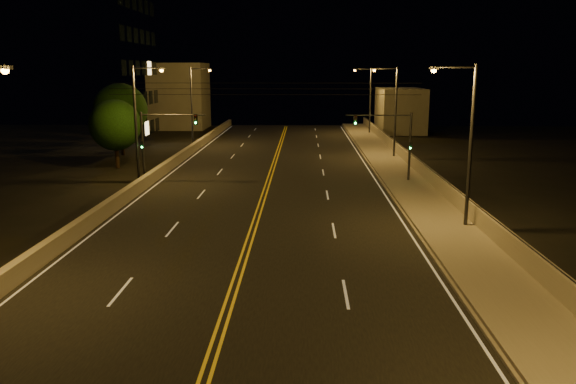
{
  "coord_description": "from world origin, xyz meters",
  "views": [
    {
      "loc": [
        2.8,
        -10.4,
        8.68
      ],
      "look_at": [
        2.0,
        18.0,
        2.5
      ],
      "focal_mm": 35.0,
      "sensor_mm": 36.0,
      "label": 1
    }
  ],
  "objects_px": {
    "building_tower": "(31,20)",
    "streetlight_5": "(139,116)",
    "streetlight_1": "(466,136)",
    "streetlight_6": "(194,101)",
    "tree_0": "(115,125)",
    "traffic_signal_left": "(156,138)",
    "tree_1": "(121,110)",
    "streetlight_2": "(393,106)",
    "traffic_signal_right": "(396,138)",
    "streetlight_3": "(368,96)"
  },
  "relations": [
    {
      "from": "traffic_signal_left",
      "to": "tree_0",
      "type": "xyz_separation_m",
      "value": [
        -5.31,
        6.38,
        0.35
      ]
    },
    {
      "from": "traffic_signal_left",
      "to": "building_tower",
      "type": "bearing_deg",
      "value": 132.02
    },
    {
      "from": "streetlight_2",
      "to": "traffic_signal_right",
      "type": "bearing_deg",
      "value": -97.25
    },
    {
      "from": "streetlight_5",
      "to": "traffic_signal_right",
      "type": "xyz_separation_m",
      "value": [
        19.85,
        0.16,
        -1.66
      ]
    },
    {
      "from": "streetlight_3",
      "to": "building_tower",
      "type": "height_order",
      "value": "building_tower"
    },
    {
      "from": "streetlight_1",
      "to": "streetlight_6",
      "type": "distance_m",
      "value": 40.95
    },
    {
      "from": "building_tower",
      "to": "streetlight_3",
      "type": "bearing_deg",
      "value": 18.36
    },
    {
      "from": "streetlight_6",
      "to": "streetlight_5",
      "type": "bearing_deg",
      "value": -90.0
    },
    {
      "from": "traffic_signal_right",
      "to": "streetlight_3",
      "type": "bearing_deg",
      "value": 87.33
    },
    {
      "from": "building_tower",
      "to": "streetlight_5",
      "type": "bearing_deg",
      "value": -50.03
    },
    {
      "from": "traffic_signal_left",
      "to": "building_tower",
      "type": "height_order",
      "value": "building_tower"
    },
    {
      "from": "streetlight_6",
      "to": "building_tower",
      "type": "relative_size",
      "value": 0.31
    },
    {
      "from": "streetlight_2",
      "to": "tree_1",
      "type": "height_order",
      "value": "streetlight_2"
    },
    {
      "from": "traffic_signal_left",
      "to": "streetlight_5",
      "type": "bearing_deg",
      "value": -172.34
    },
    {
      "from": "streetlight_5",
      "to": "traffic_signal_left",
      "type": "bearing_deg",
      "value": 7.66
    },
    {
      "from": "streetlight_6",
      "to": "tree_0",
      "type": "relative_size",
      "value": 1.46
    },
    {
      "from": "streetlight_5",
      "to": "streetlight_6",
      "type": "bearing_deg",
      "value": 90.0
    },
    {
      "from": "streetlight_2",
      "to": "traffic_signal_left",
      "type": "distance_m",
      "value": 23.83
    },
    {
      "from": "streetlight_1",
      "to": "streetlight_5",
      "type": "height_order",
      "value": "same"
    },
    {
      "from": "streetlight_6",
      "to": "building_tower",
      "type": "bearing_deg",
      "value": -177.16
    },
    {
      "from": "streetlight_6",
      "to": "tree_0",
      "type": "distance_m",
      "value": 16.11
    },
    {
      "from": "traffic_signal_right",
      "to": "tree_0",
      "type": "distance_m",
      "value": 24.81
    },
    {
      "from": "streetlight_1",
      "to": "traffic_signal_right",
      "type": "xyz_separation_m",
      "value": [
        -1.59,
        12.99,
        -1.66
      ]
    },
    {
      "from": "streetlight_1",
      "to": "building_tower",
      "type": "xyz_separation_m",
      "value": [
        -39.19,
        34.01,
        8.93
      ]
    },
    {
      "from": "streetlight_6",
      "to": "tree_1",
      "type": "relative_size",
      "value": 1.21
    },
    {
      "from": "traffic_signal_right",
      "to": "traffic_signal_left",
      "type": "height_order",
      "value": "same"
    },
    {
      "from": "traffic_signal_right",
      "to": "tree_1",
      "type": "height_order",
      "value": "tree_1"
    },
    {
      "from": "streetlight_6",
      "to": "traffic_signal_left",
      "type": "relative_size",
      "value": 1.63
    },
    {
      "from": "streetlight_5",
      "to": "traffic_signal_left",
      "type": "distance_m",
      "value": 2.05
    },
    {
      "from": "streetlight_2",
      "to": "tree_0",
      "type": "relative_size",
      "value": 1.46
    },
    {
      "from": "streetlight_2",
      "to": "tree_1",
      "type": "xyz_separation_m",
      "value": [
        -27.62,
        1.96,
        -0.54
      ]
    },
    {
      "from": "streetlight_3",
      "to": "streetlight_5",
      "type": "xyz_separation_m",
      "value": [
        -21.44,
        -34.19,
        0.0
      ]
    },
    {
      "from": "streetlight_6",
      "to": "tree_1",
      "type": "height_order",
      "value": "streetlight_6"
    },
    {
      "from": "tree_0",
      "to": "tree_1",
      "type": "distance_m",
      "value": 8.34
    },
    {
      "from": "streetlight_1",
      "to": "streetlight_3",
      "type": "bearing_deg",
      "value": 90.0
    },
    {
      "from": "streetlight_6",
      "to": "traffic_signal_right",
      "type": "distance_m",
      "value": 29.61
    },
    {
      "from": "streetlight_3",
      "to": "traffic_signal_right",
      "type": "bearing_deg",
      "value": -92.67
    },
    {
      "from": "streetlight_2",
      "to": "streetlight_3",
      "type": "relative_size",
      "value": 1.0
    },
    {
      "from": "traffic_signal_right",
      "to": "building_tower",
      "type": "xyz_separation_m",
      "value": [
        -37.61,
        21.02,
        10.59
      ]
    },
    {
      "from": "tree_1",
      "to": "streetlight_2",
      "type": "bearing_deg",
      "value": -4.06
    },
    {
      "from": "streetlight_5",
      "to": "tree_0",
      "type": "xyz_separation_m",
      "value": [
        -4.12,
        6.54,
        -1.32
      ]
    },
    {
      "from": "streetlight_2",
      "to": "building_tower",
      "type": "height_order",
      "value": "building_tower"
    },
    {
      "from": "traffic_signal_right",
      "to": "streetlight_1",
      "type": "bearing_deg",
      "value": -83.04
    },
    {
      "from": "streetlight_1",
      "to": "traffic_signal_right",
      "type": "relative_size",
      "value": 1.63
    },
    {
      "from": "streetlight_2",
      "to": "traffic_signal_right",
      "type": "relative_size",
      "value": 1.63
    },
    {
      "from": "traffic_signal_right",
      "to": "streetlight_6",
      "type": "bearing_deg",
      "value": 132.18
    },
    {
      "from": "traffic_signal_left",
      "to": "tree_1",
      "type": "distance_m",
      "value": 16.23
    },
    {
      "from": "streetlight_2",
      "to": "tree_1",
      "type": "relative_size",
      "value": 1.21
    },
    {
      "from": "traffic_signal_right",
      "to": "tree_1",
      "type": "relative_size",
      "value": 0.74
    },
    {
      "from": "traffic_signal_left",
      "to": "tree_1",
      "type": "bearing_deg",
      "value": 117.06
    }
  ]
}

